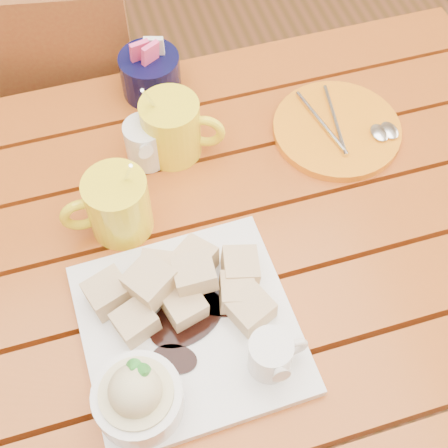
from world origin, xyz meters
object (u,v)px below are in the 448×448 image
object	(u,v)px
table	(189,298)
coffee_mug_right	(173,128)
coffee_mug_left	(116,205)
chair_far	(49,121)
dessert_plate	(179,336)
orange_saucer	(338,129)

from	to	relation	value
table	coffee_mug_right	bearing A→B (deg)	79.85
coffee_mug_left	chair_far	xyz separation A→B (m)	(-0.10, 0.48, -0.30)
dessert_plate	coffee_mug_right	xyz separation A→B (m)	(0.07, 0.32, 0.02)
table	coffee_mug_right	world-z (taller)	coffee_mug_right
table	orange_saucer	distance (m)	0.36
dessert_plate	coffee_mug_left	bearing A→B (deg)	100.05
table	coffee_mug_left	xyz separation A→B (m)	(-0.07, 0.09, 0.16)
orange_saucer	chair_far	xyz separation A→B (m)	(-0.46, 0.41, -0.26)
table	chair_far	world-z (taller)	chair_far
table	dessert_plate	bearing A→B (deg)	-107.83
coffee_mug_left	chair_far	distance (m)	0.58
chair_far	coffee_mug_left	bearing A→B (deg)	111.94
dessert_plate	coffee_mug_left	distance (m)	0.21
dessert_plate	table	bearing A→B (deg)	72.17
dessert_plate	coffee_mug_right	size ratio (longest dim) A/B	1.85
coffee_mug_right	chair_far	bearing A→B (deg)	142.42
table	dessert_plate	distance (m)	0.18
dessert_plate	coffee_mug_right	bearing A→B (deg)	77.01
table	chair_far	xyz separation A→B (m)	(-0.17, 0.57, -0.15)
orange_saucer	coffee_mug_right	bearing A→B (deg)	171.28
coffee_mug_left	orange_saucer	bearing A→B (deg)	10.38
table	orange_saucer	world-z (taller)	orange_saucer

